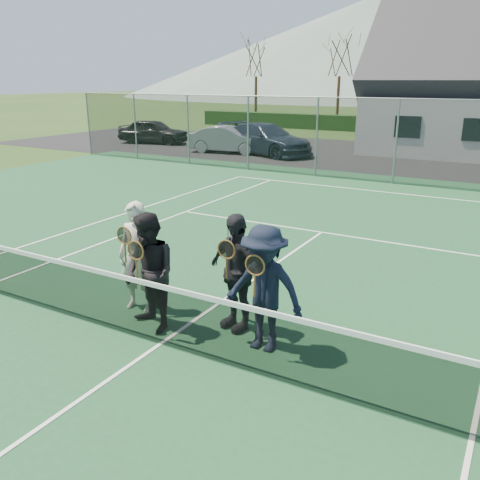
{
  "coord_description": "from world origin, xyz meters",
  "views": [
    {
      "loc": [
        4.2,
        -5.05,
        3.65
      ],
      "look_at": [
        0.46,
        1.5,
        1.25
      ],
      "focal_mm": 38.0,
      "sensor_mm": 36.0,
      "label": 1
    }
  ],
  "objects_px": {
    "car_c": "(265,139)",
    "player_d": "(264,289)",
    "car_a": "(153,131)",
    "player_c": "(236,272)",
    "car_b": "(228,140)",
    "tennis_net": "(158,311)",
    "player_a": "(137,257)",
    "player_b": "(150,273)"
  },
  "relations": [
    {
      "from": "tennis_net",
      "to": "player_a",
      "type": "height_order",
      "value": "player_a"
    },
    {
      "from": "car_b",
      "to": "player_c",
      "type": "relative_size",
      "value": 2.28
    },
    {
      "from": "car_b",
      "to": "tennis_net",
      "type": "height_order",
      "value": "car_b"
    },
    {
      "from": "tennis_net",
      "to": "player_a",
      "type": "distance_m",
      "value": 1.38
    },
    {
      "from": "car_c",
      "to": "player_a",
      "type": "bearing_deg",
      "value": -142.05
    },
    {
      "from": "car_a",
      "to": "tennis_net",
      "type": "xyz_separation_m",
      "value": [
        15.3,
        -18.85,
        -0.17
      ]
    },
    {
      "from": "car_b",
      "to": "player_b",
      "type": "xyz_separation_m",
      "value": [
        8.97,
        -17.22,
        0.24
      ]
    },
    {
      "from": "player_b",
      "to": "player_d",
      "type": "height_order",
      "value": "same"
    },
    {
      "from": "tennis_net",
      "to": "player_c",
      "type": "bearing_deg",
      "value": 56.49
    },
    {
      "from": "car_a",
      "to": "tennis_net",
      "type": "height_order",
      "value": "car_a"
    },
    {
      "from": "car_b",
      "to": "car_c",
      "type": "relative_size",
      "value": 0.78
    },
    {
      "from": "car_c",
      "to": "player_b",
      "type": "xyz_separation_m",
      "value": [
        7.07,
        -17.66,
        0.15
      ]
    },
    {
      "from": "car_c",
      "to": "player_c",
      "type": "xyz_separation_m",
      "value": [
        8.16,
        -16.99,
        0.15
      ]
    },
    {
      "from": "car_a",
      "to": "player_d",
      "type": "xyz_separation_m",
      "value": [
        16.62,
        -18.2,
        0.22
      ]
    },
    {
      "from": "player_b",
      "to": "player_c",
      "type": "relative_size",
      "value": 1.0
    },
    {
      "from": "car_a",
      "to": "player_d",
      "type": "distance_m",
      "value": 24.65
    },
    {
      "from": "tennis_net",
      "to": "player_b",
      "type": "height_order",
      "value": "player_b"
    },
    {
      "from": "tennis_net",
      "to": "player_d",
      "type": "relative_size",
      "value": 6.49
    },
    {
      "from": "car_c",
      "to": "player_d",
      "type": "distance_m",
      "value": 19.46
    },
    {
      "from": "player_b",
      "to": "car_c",
      "type": "bearing_deg",
      "value": 111.83
    },
    {
      "from": "car_c",
      "to": "tennis_net",
      "type": "xyz_separation_m",
      "value": [
        7.49,
        -18.01,
        -0.23
      ]
    },
    {
      "from": "car_c",
      "to": "player_b",
      "type": "relative_size",
      "value": 2.94
    },
    {
      "from": "player_c",
      "to": "tennis_net",
      "type": "bearing_deg",
      "value": -123.51
    },
    {
      "from": "tennis_net",
      "to": "player_a",
      "type": "relative_size",
      "value": 6.49
    },
    {
      "from": "car_c",
      "to": "player_b",
      "type": "distance_m",
      "value": 19.03
    },
    {
      "from": "player_d",
      "to": "car_c",
      "type": "bearing_deg",
      "value": 116.92
    },
    {
      "from": "player_b",
      "to": "tennis_net",
      "type": "bearing_deg",
      "value": -39.84
    },
    {
      "from": "car_a",
      "to": "player_d",
      "type": "bearing_deg",
      "value": -149.07
    },
    {
      "from": "tennis_net",
      "to": "player_c",
      "type": "distance_m",
      "value": 1.28
    },
    {
      "from": "car_a",
      "to": "tennis_net",
      "type": "relative_size",
      "value": 0.35
    },
    {
      "from": "tennis_net",
      "to": "player_b",
      "type": "bearing_deg",
      "value": 140.16
    },
    {
      "from": "player_a",
      "to": "player_b",
      "type": "relative_size",
      "value": 1.0
    },
    {
      "from": "player_b",
      "to": "player_c",
      "type": "distance_m",
      "value": 1.28
    },
    {
      "from": "car_a",
      "to": "car_c",
      "type": "xyz_separation_m",
      "value": [
        7.81,
        -0.84,
        0.06
      ]
    },
    {
      "from": "car_a",
      "to": "player_c",
      "type": "bearing_deg",
      "value": -149.63
    },
    {
      "from": "player_a",
      "to": "player_c",
      "type": "bearing_deg",
      "value": 6.76
    },
    {
      "from": "car_b",
      "to": "player_a",
      "type": "bearing_deg",
      "value": -162.06
    },
    {
      "from": "car_b",
      "to": "car_c",
      "type": "height_order",
      "value": "car_c"
    },
    {
      "from": "player_b",
      "to": "player_c",
      "type": "xyz_separation_m",
      "value": [
        1.09,
        0.67,
        0.0
      ]
    },
    {
      "from": "car_c",
      "to": "player_d",
      "type": "xyz_separation_m",
      "value": [
        8.81,
        -17.35,
        0.15
      ]
    },
    {
      "from": "car_a",
      "to": "car_c",
      "type": "height_order",
      "value": "car_c"
    },
    {
      "from": "car_a",
      "to": "player_d",
      "type": "relative_size",
      "value": 2.3
    }
  ]
}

